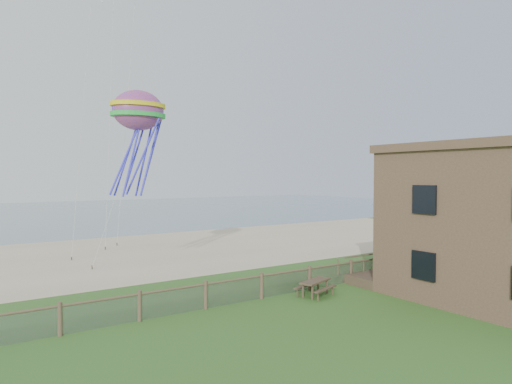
# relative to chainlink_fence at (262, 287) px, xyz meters

# --- Properties ---
(ground) EXTENTS (160.00, 160.00, 0.00)m
(ground) POSITION_rel_chainlink_fence_xyz_m (0.00, -6.00, -0.55)
(ground) COLOR #385B1F
(ground) RESTS_ON ground
(sand_beach) EXTENTS (72.00, 20.00, 0.02)m
(sand_beach) POSITION_rel_chainlink_fence_xyz_m (0.00, 16.00, -0.55)
(sand_beach) COLOR tan
(sand_beach) RESTS_ON ground
(ocean) EXTENTS (160.00, 68.00, 0.02)m
(ocean) POSITION_rel_chainlink_fence_xyz_m (0.00, 60.00, -0.55)
(ocean) COLOR slate
(ocean) RESTS_ON ground
(chainlink_fence) EXTENTS (36.20, 0.20, 1.25)m
(chainlink_fence) POSITION_rel_chainlink_fence_xyz_m (0.00, 0.00, 0.00)
(chainlink_fence) COLOR #4A3F29
(chainlink_fence) RESTS_ON ground
(motel_deck) EXTENTS (15.00, 2.00, 0.50)m
(motel_deck) POSITION_rel_chainlink_fence_xyz_m (13.00, -1.00, -0.30)
(motel_deck) COLOR brown
(motel_deck) RESTS_ON ground
(picnic_table) EXTENTS (2.20, 1.91, 0.78)m
(picnic_table) POSITION_rel_chainlink_fence_xyz_m (2.50, -1.00, -0.16)
(picnic_table) COLOR brown
(picnic_table) RESTS_ON ground
(octopus_kite) EXTENTS (3.46, 2.55, 6.80)m
(octopus_kite) POSITION_rel_chainlink_fence_xyz_m (-2.89, 8.59, 7.44)
(octopus_kite) COLOR orange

